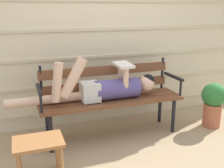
{
  "coord_description": "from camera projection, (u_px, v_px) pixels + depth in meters",
  "views": [
    {
      "loc": [
        -0.99,
        -2.64,
        1.47
      ],
      "look_at": [
        0.0,
        0.14,
        0.64
      ],
      "focal_mm": 43.03,
      "sensor_mm": 36.0,
      "label": 1
    }
  ],
  "objects": [
    {
      "name": "ground_plane",
      "position": [
        116.0,
        140.0,
        3.11
      ],
      "size": [
        12.0,
        12.0,
        0.0
      ],
      "primitive_type": "plane",
      "color": "tan"
    },
    {
      "name": "park_bench",
      "position": [
        110.0,
        94.0,
        3.16
      ],
      "size": [
        1.67,
        0.44,
        0.86
      ],
      "color": "brown",
      "rests_on": "ground"
    },
    {
      "name": "footstool",
      "position": [
        39.0,
        148.0,
        2.34
      ],
      "size": [
        0.43,
        0.32,
        0.37
      ],
      "color": "#9E6638",
      "rests_on": "ground"
    },
    {
      "name": "reclining_person",
      "position": [
        104.0,
        87.0,
        3.05
      ],
      "size": [
        1.71,
        0.26,
        0.53
      ],
      "color": "#514784"
    },
    {
      "name": "potted_plant",
      "position": [
        213.0,
        102.0,
        3.4
      ],
      "size": [
        0.3,
        0.3,
        0.58
      ],
      "color": "#AD5B3D",
      "rests_on": "ground"
    },
    {
      "name": "house_siding",
      "position": [
        98.0,
        29.0,
        3.4
      ],
      "size": [
        5.04,
        0.08,
        2.44
      ],
      "color": "beige",
      "rests_on": "ground"
    }
  ]
}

